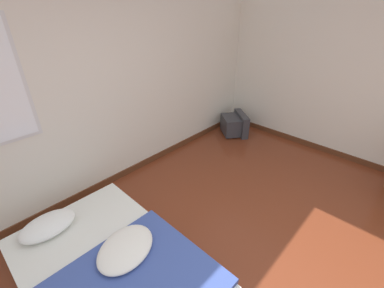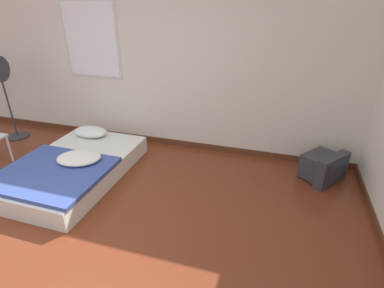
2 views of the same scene
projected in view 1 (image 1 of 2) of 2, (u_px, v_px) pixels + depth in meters
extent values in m
cube|color=silver|center=(84.00, 93.00, 2.90)|extent=(8.37, 0.06, 2.60)
cube|color=#562D19|center=(105.00, 183.00, 3.49)|extent=(8.37, 0.02, 0.09)
cube|color=#562D19|center=(362.00, 162.00, 3.94)|extent=(0.02, 7.27, 0.09)
cube|color=silver|center=(111.00, 271.00, 2.28)|extent=(1.25, 1.93, 0.24)
ellipsoid|color=white|center=(48.00, 225.00, 2.49)|extent=(0.52, 0.35, 0.14)
ellipsoid|color=silver|center=(126.00, 248.00, 2.24)|extent=(0.65, 0.56, 0.11)
cube|color=#333338|center=(231.00, 125.00, 4.77)|extent=(0.50, 0.53, 0.32)
cube|color=#333338|center=(241.00, 124.00, 4.79)|extent=(0.43, 0.51, 0.39)
cube|color=#283342|center=(244.00, 123.00, 4.80)|extent=(0.28, 0.36, 0.28)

